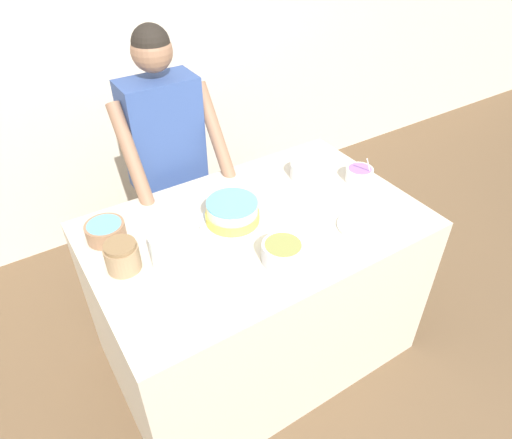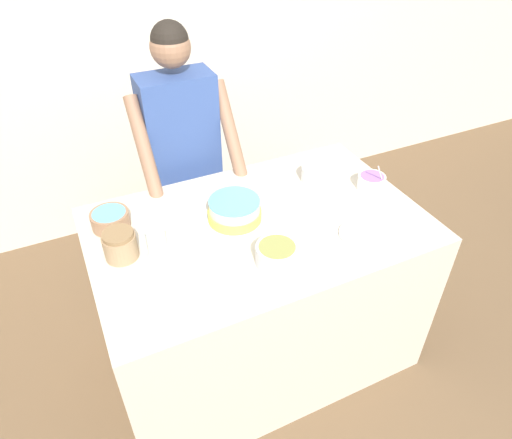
{
  "view_description": "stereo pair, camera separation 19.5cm",
  "coord_description": "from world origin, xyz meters",
  "px_view_note": "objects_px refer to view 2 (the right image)",
  "views": [
    {
      "loc": [
        -0.87,
        -0.87,
        2.16
      ],
      "look_at": [
        -0.03,
        0.43,
        0.96
      ],
      "focal_mm": 32.0,
      "sensor_mm": 36.0,
      "label": 1
    },
    {
      "loc": [
        -0.69,
        -0.97,
        2.16
      ],
      "look_at": [
        -0.03,
        0.43,
        0.96
      ],
      "focal_mm": 32.0,
      "sensor_mm": 36.0,
      "label": 2
    }
  ],
  "objects_px": {
    "person_baker": "(182,146)",
    "frosting_bowl_white": "(317,173)",
    "frosting_bowl_purple": "(371,182)",
    "ceramic_plate": "(364,235)",
    "stoneware_jar": "(120,245)",
    "frosting_bowl_blue": "(110,219)",
    "cake": "(235,211)",
    "frosting_bowl_olive": "(277,254)",
    "drinking_glass": "(157,243)"
  },
  "relations": [
    {
      "from": "person_baker",
      "to": "frosting_bowl_white",
      "type": "relative_size",
      "value": 9.66
    },
    {
      "from": "frosting_bowl_purple",
      "to": "ceramic_plate",
      "type": "distance_m",
      "value": 0.38
    },
    {
      "from": "frosting_bowl_white",
      "to": "person_baker",
      "type": "bearing_deg",
      "value": 137.22
    },
    {
      "from": "ceramic_plate",
      "to": "stoneware_jar",
      "type": "distance_m",
      "value": 1.03
    },
    {
      "from": "frosting_bowl_white",
      "to": "frosting_bowl_blue",
      "type": "distance_m",
      "value": 1.02
    },
    {
      "from": "frosting_bowl_blue",
      "to": "ceramic_plate",
      "type": "distance_m",
      "value": 1.11
    },
    {
      "from": "cake",
      "to": "frosting_bowl_olive",
      "type": "height_order",
      "value": "cake"
    },
    {
      "from": "frosting_bowl_white",
      "to": "drinking_glass",
      "type": "distance_m",
      "value": 0.91
    },
    {
      "from": "drinking_glass",
      "to": "stoneware_jar",
      "type": "distance_m",
      "value": 0.15
    },
    {
      "from": "cake",
      "to": "stoneware_jar",
      "type": "relative_size",
      "value": 2.24
    },
    {
      "from": "frosting_bowl_olive",
      "to": "drinking_glass",
      "type": "distance_m",
      "value": 0.48
    },
    {
      "from": "frosting_bowl_olive",
      "to": "drinking_glass",
      "type": "relative_size",
      "value": 1.23
    },
    {
      "from": "cake",
      "to": "ceramic_plate",
      "type": "bearing_deg",
      "value": -36.14
    },
    {
      "from": "person_baker",
      "to": "frosting_bowl_purple",
      "type": "distance_m",
      "value": 1.01
    },
    {
      "from": "cake",
      "to": "stoneware_jar",
      "type": "bearing_deg",
      "value": -177.54
    },
    {
      "from": "cake",
      "to": "frosting_bowl_white",
      "type": "xyz_separation_m",
      "value": [
        0.5,
        0.12,
        -0.01
      ]
    },
    {
      "from": "frosting_bowl_blue",
      "to": "stoneware_jar",
      "type": "relative_size",
      "value": 1.23
    },
    {
      "from": "frosting_bowl_white",
      "to": "stoneware_jar",
      "type": "xyz_separation_m",
      "value": [
        -1.01,
        -0.15,
        0.02
      ]
    },
    {
      "from": "person_baker",
      "to": "ceramic_plate",
      "type": "bearing_deg",
      "value": -62.53
    },
    {
      "from": "frosting_bowl_white",
      "to": "frosting_bowl_olive",
      "type": "bearing_deg",
      "value": -135.7
    },
    {
      "from": "frosting_bowl_purple",
      "to": "stoneware_jar",
      "type": "distance_m",
      "value": 1.22
    },
    {
      "from": "frosting_bowl_blue",
      "to": "frosting_bowl_purple",
      "type": "bearing_deg",
      "value": -11.38
    },
    {
      "from": "person_baker",
      "to": "stoneware_jar",
      "type": "distance_m",
      "value": 0.8
    },
    {
      "from": "drinking_glass",
      "to": "frosting_bowl_olive",
      "type": "bearing_deg",
      "value": -29.88
    },
    {
      "from": "frosting_bowl_olive",
      "to": "drinking_glass",
      "type": "bearing_deg",
      "value": 150.12
    },
    {
      "from": "frosting_bowl_purple",
      "to": "stoneware_jar",
      "type": "xyz_separation_m",
      "value": [
        -1.22,
        0.03,
        0.02
      ]
    },
    {
      "from": "person_baker",
      "to": "ceramic_plate",
      "type": "xyz_separation_m",
      "value": [
        0.5,
        -0.97,
        -0.07
      ]
    },
    {
      "from": "frosting_bowl_white",
      "to": "frosting_bowl_purple",
      "type": "xyz_separation_m",
      "value": [
        0.2,
        -0.18,
        -0.0
      ]
    },
    {
      "from": "person_baker",
      "to": "frosting_bowl_purple",
      "type": "bearing_deg",
      "value": -42.24
    },
    {
      "from": "drinking_glass",
      "to": "ceramic_plate",
      "type": "height_order",
      "value": "drinking_glass"
    },
    {
      "from": "person_baker",
      "to": "frosting_bowl_white",
      "type": "height_order",
      "value": "person_baker"
    },
    {
      "from": "frosting_bowl_olive",
      "to": "drinking_glass",
      "type": "height_order",
      "value": "drinking_glass"
    },
    {
      "from": "person_baker",
      "to": "frosting_bowl_white",
      "type": "distance_m",
      "value": 0.74
    },
    {
      "from": "drinking_glass",
      "to": "stoneware_jar",
      "type": "xyz_separation_m",
      "value": [
        -0.13,
        0.06,
        -0.01
      ]
    },
    {
      "from": "frosting_bowl_purple",
      "to": "frosting_bowl_blue",
      "type": "relative_size",
      "value": 1.01
    },
    {
      "from": "frosting_bowl_white",
      "to": "frosting_bowl_olive",
      "type": "distance_m",
      "value": 0.64
    },
    {
      "from": "person_baker",
      "to": "frosting_bowl_blue",
      "type": "xyz_separation_m",
      "value": [
        -0.47,
        -0.43,
        -0.04
      ]
    },
    {
      "from": "frosting_bowl_white",
      "to": "frosting_bowl_olive",
      "type": "relative_size",
      "value": 0.98
    },
    {
      "from": "person_baker",
      "to": "frosting_bowl_blue",
      "type": "bearing_deg",
      "value": -137.59
    },
    {
      "from": "frosting_bowl_olive",
      "to": "stoneware_jar",
      "type": "distance_m",
      "value": 0.63
    },
    {
      "from": "frosting_bowl_blue",
      "to": "drinking_glass",
      "type": "xyz_separation_m",
      "value": [
        0.14,
        -0.28,
        0.03
      ]
    },
    {
      "from": "frosting_bowl_olive",
      "to": "ceramic_plate",
      "type": "relative_size",
      "value": 0.78
    },
    {
      "from": "frosting_bowl_blue",
      "to": "frosting_bowl_white",
      "type": "bearing_deg",
      "value": -3.94
    },
    {
      "from": "drinking_glass",
      "to": "cake",
      "type": "bearing_deg",
      "value": 12.63
    },
    {
      "from": "frosting_bowl_blue",
      "to": "stoneware_jar",
      "type": "bearing_deg",
      "value": -89.73
    },
    {
      "from": "frosting_bowl_purple",
      "to": "frosting_bowl_blue",
      "type": "bearing_deg",
      "value": 168.62
    },
    {
      "from": "frosting_bowl_olive",
      "to": "ceramic_plate",
      "type": "xyz_separation_m",
      "value": [
        0.42,
        -0.01,
        -0.04
      ]
    },
    {
      "from": "person_baker",
      "to": "drinking_glass",
      "type": "xyz_separation_m",
      "value": [
        -0.34,
        -0.71,
        -0.01
      ]
    },
    {
      "from": "frosting_bowl_white",
      "to": "stoneware_jar",
      "type": "distance_m",
      "value": 1.03
    },
    {
      "from": "frosting_bowl_white",
      "to": "cake",
      "type": "bearing_deg",
      "value": -166.13
    }
  ]
}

